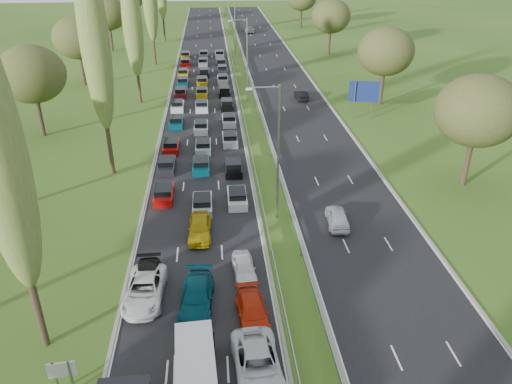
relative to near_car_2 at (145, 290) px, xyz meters
name	(u,v)px	position (x,y,z in m)	size (l,w,h in m)	color
ground	(247,98)	(10.40, 47.22, -0.79)	(260.00, 260.00, 0.00)	#314E18
near_carriageway	(203,94)	(3.65, 49.72, -0.79)	(10.50, 215.00, 0.04)	black
far_carriageway	(288,92)	(17.15, 49.72, -0.79)	(10.50, 215.00, 0.04)	black
central_reservation	(245,90)	(10.40, 49.72, -0.24)	(2.36, 215.00, 0.32)	gray
lamp_columns	(247,62)	(10.40, 45.22, 5.21)	(0.18, 140.18, 12.00)	gray
poplar_row	(119,29)	(-5.60, 35.39, 11.59)	(2.80, 127.80, 22.44)	#2D2116
woodland_left	(22,82)	(-16.10, 29.84, 6.89)	(8.00, 166.00, 11.10)	#2D2116
woodland_right	(407,65)	(29.90, 33.89, 6.89)	(8.00, 153.00, 11.10)	#2D2116
traffic_queue_fill	(202,100)	(3.64, 45.12, -0.35)	(8.95, 68.47, 0.80)	#A50C0A
near_car_2	(145,290)	(0.00, 0.00, 0.00)	(2.57, 5.58, 1.55)	silver
near_car_3	(147,282)	(0.08, 0.93, -0.03)	(2.08, 5.11, 1.48)	black
near_car_7	(197,296)	(3.56, -1.02, 0.00)	(2.16, 5.31, 1.54)	#053D4D
near_car_8	(200,227)	(3.65, 7.84, 0.02)	(1.88, 4.68, 1.59)	#AC8E0B
near_car_10	(258,365)	(7.07, -7.38, 0.02)	(2.64, 5.71, 1.59)	silver
near_car_11	(252,312)	(7.15, -2.80, -0.09)	(1.91, 4.69, 1.36)	#B8230B
near_car_12	(244,268)	(6.95, 2.09, -0.11)	(1.57, 3.91, 1.33)	silver
far_car_0	(337,217)	(15.45, 8.61, -0.04)	(1.73, 4.30, 1.47)	#ADB2B7
far_car_1	(301,95)	(18.67, 45.60, -0.07)	(1.50, 4.30, 1.42)	black
far_car_2	(249,29)	(15.29, 105.45, -0.03)	(2.48, 5.38, 1.50)	slate
white_van_front	(196,366)	(3.63, -7.43, 0.32)	(2.13, 5.43, 2.18)	silver
info_sign	(62,373)	(-3.50, -7.51, 0.58)	(1.50, 0.23, 2.10)	gray
direction_sign	(364,93)	(25.30, 35.89, 2.77)	(3.94, 0.89, 5.20)	gray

